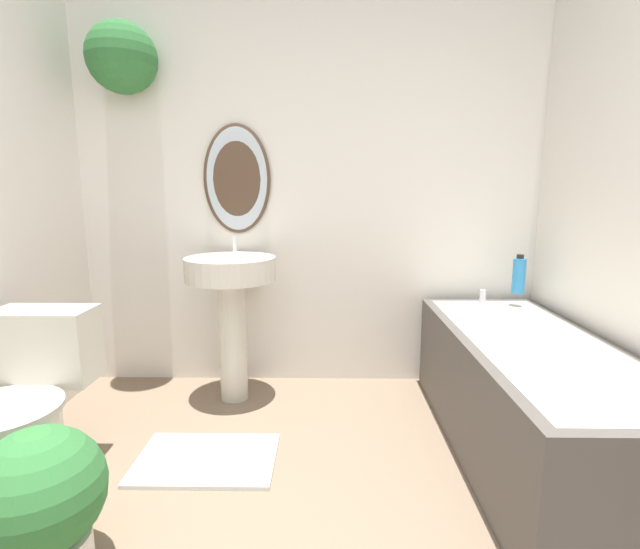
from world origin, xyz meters
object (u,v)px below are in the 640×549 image
object	(u,v)px
shampoo_bottle	(519,275)
potted_plant	(41,500)
pedestal_sink	(231,294)
bathtub	(531,396)
toilet	(19,420)

from	to	relation	value
shampoo_bottle	potted_plant	world-z (taller)	shampoo_bottle
pedestal_sink	bathtub	bearing A→B (deg)	-21.35
toilet	shampoo_bottle	bearing A→B (deg)	22.05
pedestal_sink	bathtub	world-z (taller)	pedestal_sink
shampoo_bottle	potted_plant	size ratio (longest dim) A/B	0.45
shampoo_bottle	potted_plant	xyz separation A→B (m)	(-1.98, -1.36, -0.46)
pedestal_sink	shampoo_bottle	world-z (taller)	pedestal_sink
bathtub	shampoo_bottle	xyz separation A→B (m)	(0.17, 0.65, 0.44)
bathtub	potted_plant	bearing A→B (deg)	-158.48
pedestal_sink	shampoo_bottle	bearing A→B (deg)	2.51
pedestal_sink	potted_plant	xyz separation A→B (m)	(-0.34, -1.29, -0.36)
toilet	pedestal_sink	world-z (taller)	pedestal_sink
toilet	shampoo_bottle	distance (m)	2.54
toilet	potted_plant	bearing A→B (deg)	-50.98
pedestal_sink	bathtub	distance (m)	1.61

